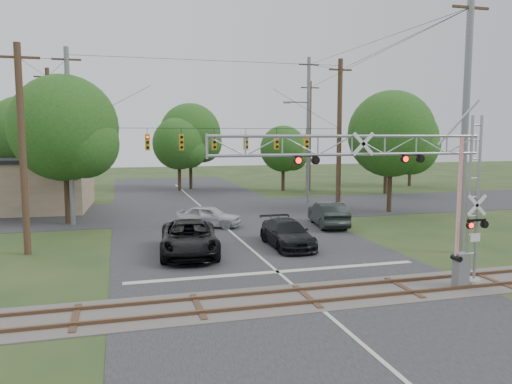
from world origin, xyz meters
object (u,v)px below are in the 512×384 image
object	(u,v)px
crossing_gantry	(402,182)
traffic_signal_span	(226,138)
sedan_silver	(209,216)
car_dark	(287,234)
pickup_black	(189,238)
streetlight	(306,146)

from	to	relation	value
crossing_gantry	traffic_signal_span	xyz separation A→B (m)	(-2.68, 18.35, 1.51)
traffic_signal_span	sedan_silver	size ratio (longest dim) A/B	4.66
traffic_signal_span	car_dark	xyz separation A→B (m)	(1.14, -9.89, -4.97)
crossing_gantry	sedan_silver	world-z (taller)	crossing_gantry
crossing_gantry	traffic_signal_span	distance (m)	18.61
pickup_black	traffic_signal_span	bearing A→B (deg)	74.39
pickup_black	streetlight	size ratio (longest dim) A/B	0.67
streetlight	traffic_signal_span	bearing A→B (deg)	-144.82
sedan_silver	streetlight	size ratio (longest dim) A/B	0.47
pickup_black	sedan_silver	world-z (taller)	pickup_black
pickup_black	car_dark	distance (m)	5.26
sedan_silver	streetlight	bearing A→B (deg)	-21.79
traffic_signal_span	streetlight	size ratio (longest dim) A/B	2.18
crossing_gantry	streetlight	distance (m)	24.84
car_dark	sedan_silver	xyz separation A→B (m)	(-3.00, 6.80, -0.01)
sedan_silver	traffic_signal_span	bearing A→B (deg)	-4.28
sedan_silver	crossing_gantry	bearing A→B (deg)	-136.55
traffic_signal_span	pickup_black	xyz separation A→B (m)	(-4.11, -10.24, -4.85)
car_dark	sedan_silver	size ratio (longest dim) A/B	1.19
streetlight	crossing_gantry	bearing A→B (deg)	-103.03
car_dark	streetlight	distance (m)	17.78
pickup_black	car_dark	bearing A→B (deg)	10.12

